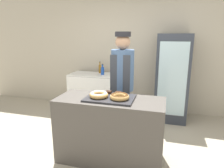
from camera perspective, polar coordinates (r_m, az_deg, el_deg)
ground_plane at (r=3.07m, az=-0.54°, el=-20.64°), size 14.00×14.00×0.00m
wall_back at (r=4.63m, az=6.94°, el=9.02°), size 8.00×0.06×2.70m
display_counter at (r=2.84m, az=-0.56°, el=-13.04°), size 1.44×0.60×0.91m
serving_tray at (r=2.66m, az=-0.59°, el=-4.02°), size 0.64×0.46×0.02m
donut_light_glaze at (r=2.65m, az=-3.78°, el=-3.02°), size 0.25×0.25×0.07m
donut_chocolate_glaze at (r=2.57m, az=2.18°, el=-3.52°), size 0.25×0.25×0.07m
brownie_back_left at (r=2.82m, az=-1.00°, el=-2.34°), size 0.08×0.08×0.03m
brownie_back_right at (r=2.79m, az=1.79°, el=-2.56°), size 0.08×0.08×0.03m
baker_person at (r=3.24m, az=2.92°, el=-0.13°), size 0.37×0.37×1.79m
beverage_fridge at (r=4.25m, az=16.76°, el=1.68°), size 0.64×0.68×1.76m
chest_freezer at (r=4.65m, az=-5.04°, el=-2.36°), size 1.09×0.59×0.87m
bottle_amber at (r=4.64m, az=-3.46°, el=4.42°), size 0.06×0.06×0.26m
bottle_blue at (r=4.43m, az=-2.72°, el=3.86°), size 0.07×0.07×0.24m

